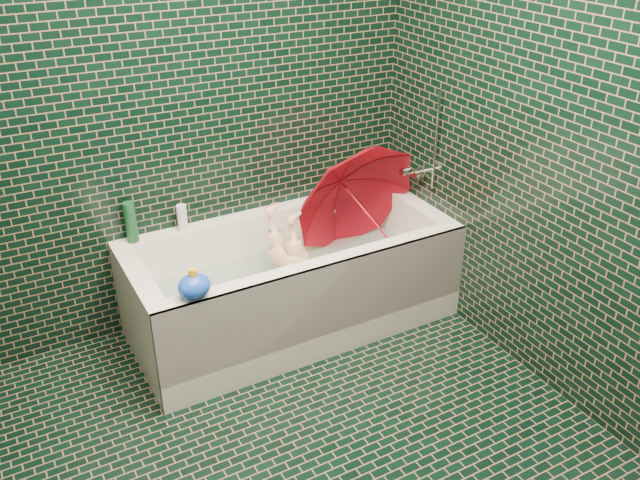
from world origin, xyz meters
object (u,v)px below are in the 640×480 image
umbrella (368,214)px  bath_toy (194,286)px  rubber_duck (345,184)px  bathtub (293,291)px  child (294,277)px

umbrella → bath_toy: bearing=-161.5°
umbrella → rubber_duck: bearing=81.6°
bath_toy → umbrella: bearing=18.6°
umbrella → bathtub: bearing=-178.2°
umbrella → rubber_duck: umbrella is taller
bathtub → bath_toy: 0.82m
bathtub → umbrella: 0.58m
umbrella → child: bearing=-176.8°
umbrella → bath_toy: size_ratio=4.70×
bathtub → bath_toy: bearing=-153.5°
child → umbrella: bearing=74.0°
bath_toy → rubber_duck: bearing=32.8°
bathtub → child: 0.10m
child → bath_toy: bath_toy is taller
umbrella → bath_toy: (-1.09, -0.31, 0.05)m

